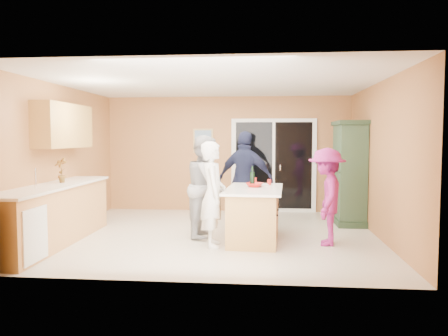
# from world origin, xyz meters

# --- Properties ---
(floor) EXTENTS (5.50, 5.50, 0.00)m
(floor) POSITION_xyz_m (0.00, 0.00, 0.00)
(floor) COLOR beige
(floor) RESTS_ON ground
(ceiling) EXTENTS (5.50, 5.00, 0.10)m
(ceiling) POSITION_xyz_m (0.00, 0.00, 2.60)
(ceiling) COLOR silver
(ceiling) RESTS_ON wall_back
(wall_back) EXTENTS (5.50, 0.10, 2.60)m
(wall_back) POSITION_xyz_m (0.00, 2.50, 1.30)
(wall_back) COLOR tan
(wall_back) RESTS_ON ground
(wall_front) EXTENTS (5.50, 0.10, 2.60)m
(wall_front) POSITION_xyz_m (0.00, -2.50, 1.30)
(wall_front) COLOR tan
(wall_front) RESTS_ON ground
(wall_left) EXTENTS (0.10, 5.00, 2.60)m
(wall_left) POSITION_xyz_m (-2.75, 0.00, 1.30)
(wall_left) COLOR tan
(wall_left) RESTS_ON ground
(wall_right) EXTENTS (0.10, 5.00, 2.60)m
(wall_right) POSITION_xyz_m (2.75, 0.00, 1.30)
(wall_right) COLOR tan
(wall_right) RESTS_ON ground
(left_cabinet_run) EXTENTS (0.65, 3.05, 1.24)m
(left_cabinet_run) POSITION_xyz_m (-2.45, -1.05, 0.46)
(left_cabinet_run) COLOR tan
(left_cabinet_run) RESTS_ON floor
(upper_cabinets) EXTENTS (0.35, 1.60, 0.75)m
(upper_cabinets) POSITION_xyz_m (-2.58, -0.20, 1.88)
(upper_cabinets) COLOR tan
(upper_cabinets) RESTS_ON wall_left
(sliding_door) EXTENTS (1.90, 0.07, 2.10)m
(sliding_door) POSITION_xyz_m (1.05, 2.46, 1.05)
(sliding_door) COLOR white
(sliding_door) RESTS_ON floor
(framed_picture) EXTENTS (0.46, 0.04, 0.56)m
(framed_picture) POSITION_xyz_m (-0.55, 2.48, 1.60)
(framed_picture) COLOR tan
(framed_picture) RESTS_ON wall_back
(kitchen_island) EXTENTS (0.97, 1.68, 0.86)m
(kitchen_island) POSITION_xyz_m (0.69, -0.36, 0.40)
(kitchen_island) COLOR tan
(kitchen_island) RESTS_ON floor
(green_hutch) EXTENTS (0.57, 1.09, 1.99)m
(green_hutch) POSITION_xyz_m (2.49, 1.24, 0.97)
(green_hutch) COLOR #223823
(green_hutch) RESTS_ON floor
(woman_white) EXTENTS (0.47, 0.64, 1.62)m
(woman_white) POSITION_xyz_m (0.06, -0.78, 0.81)
(woman_white) COLOR silver
(woman_white) RESTS_ON floor
(woman_grey) EXTENTS (0.66, 0.84, 1.71)m
(woman_grey) POSITION_xyz_m (-0.13, -0.14, 0.86)
(woman_grey) COLOR #949597
(woman_grey) RESTS_ON floor
(woman_navy) EXTENTS (1.13, 0.72, 1.80)m
(woman_navy) POSITION_xyz_m (0.50, 0.67, 0.90)
(woman_navy) COLOR #1C1E3E
(woman_navy) RESTS_ON floor
(woman_magenta) EXTENTS (0.71, 1.05, 1.52)m
(woman_magenta) POSITION_xyz_m (1.82, -0.53, 0.76)
(woman_magenta) COLOR #8C1E66
(woman_magenta) RESTS_ON floor
(serving_bowl) EXTENTS (0.34, 0.34, 0.07)m
(serving_bowl) POSITION_xyz_m (0.69, -0.19, 0.89)
(serving_bowl) COLOR red
(serving_bowl) RESTS_ON kitchen_island
(tulip_vase) EXTENTS (0.25, 0.21, 0.41)m
(tulip_vase) POSITION_xyz_m (-2.45, -0.59, 1.15)
(tulip_vase) COLOR #B32C11
(tulip_vase) RESTS_ON left_cabinet_run
(tumbler_near) EXTENTS (0.08, 0.08, 0.10)m
(tumbler_near) POSITION_xyz_m (0.93, 0.14, 0.91)
(tumbler_near) COLOR red
(tumbler_near) RESTS_ON kitchen_island
(tumbler_far) EXTENTS (0.09, 0.09, 0.11)m
(tumbler_far) POSITION_xyz_m (0.68, 0.25, 0.92)
(tumbler_far) COLOR red
(tumbler_far) RESTS_ON kitchen_island
(wine_bottle) EXTENTS (0.08, 0.08, 0.34)m
(wine_bottle) POSITION_xyz_m (0.65, -0.19, 0.99)
(wine_bottle) COLOR black
(wine_bottle) RESTS_ON kitchen_island
(white_plate) EXTENTS (0.31, 0.31, 0.02)m
(white_plate) POSITION_xyz_m (0.79, 0.05, 0.87)
(white_plate) COLOR white
(white_plate) RESTS_ON kitchen_island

